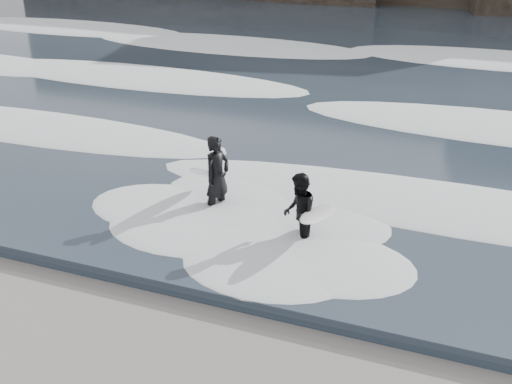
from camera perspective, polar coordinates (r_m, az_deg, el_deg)
sea at (r=36.26m, az=11.65°, el=12.97°), size 90.00×52.00×0.30m
foam_near at (r=17.54m, az=-0.59°, el=2.45°), size 60.00×3.20×0.20m
foam_mid at (r=23.83m, az=5.80°, el=8.28°), size 60.00×4.00×0.24m
foam_far at (r=32.35m, az=10.34°, el=12.29°), size 60.00×4.80×0.30m
surfer_left at (r=15.19m, az=-3.62°, el=1.36°), size 1.21×1.78×2.02m
surfer_right at (r=13.70m, az=3.99°, el=-1.87°), size 1.14×1.94×1.77m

